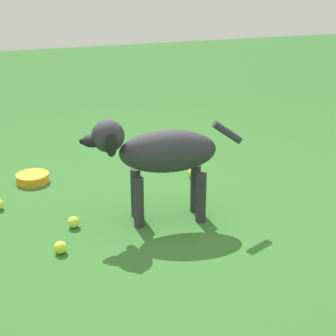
# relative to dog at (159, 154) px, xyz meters

# --- Properties ---
(ground) EXTENTS (14.00, 14.00, 0.00)m
(ground) POSITION_rel_dog_xyz_m (-0.01, -0.04, -0.40)
(ground) COLOR #2D6026
(dog) EXTENTS (0.89, 0.31, 0.61)m
(dog) POSITION_rel_dog_xyz_m (0.00, 0.00, 0.00)
(dog) COLOR #2D2D33
(dog) RESTS_ON ground
(tennis_ball_1) EXTENTS (0.07, 0.07, 0.07)m
(tennis_ball_1) POSITION_rel_dog_xyz_m (-0.60, -0.18, -0.37)
(tennis_ball_1) COLOR #C1DF38
(tennis_ball_1) RESTS_ON ground
(tennis_ball_2) EXTENTS (0.07, 0.07, 0.07)m
(tennis_ball_2) POSITION_rel_dog_xyz_m (0.43, 0.50, -0.37)
(tennis_ball_2) COLOR yellow
(tennis_ball_2) RESTS_ON ground
(tennis_ball_3) EXTENTS (0.07, 0.07, 0.07)m
(tennis_ball_3) POSITION_rel_dog_xyz_m (-0.48, 0.07, -0.37)
(tennis_ball_3) COLOR #C0DB3F
(tennis_ball_3) RESTS_ON ground
(water_bowl) EXTENTS (0.22, 0.22, 0.06)m
(water_bowl) POSITION_rel_dog_xyz_m (-0.62, 0.81, -0.37)
(water_bowl) COLOR orange
(water_bowl) RESTS_ON ground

